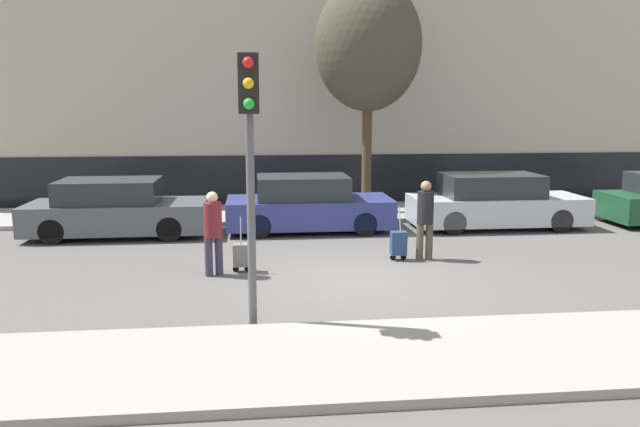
# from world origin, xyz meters

# --- Properties ---
(ground_plane) EXTENTS (80.00, 80.00, 0.00)m
(ground_plane) POSITION_xyz_m (0.00, 0.00, 0.00)
(ground_plane) COLOR #565451
(sidewalk_near) EXTENTS (28.00, 2.50, 0.12)m
(sidewalk_near) POSITION_xyz_m (0.00, -3.75, 0.06)
(sidewalk_near) COLOR gray
(sidewalk_near) RESTS_ON ground_plane
(sidewalk_far) EXTENTS (28.00, 3.00, 0.12)m
(sidewalk_far) POSITION_xyz_m (0.00, 7.00, 0.06)
(sidewalk_far) COLOR gray
(sidewalk_far) RESTS_ON ground_plane
(building_facade) EXTENTS (28.00, 2.63, 9.40)m
(building_facade) POSITION_xyz_m (0.00, 10.49, 4.69)
(building_facade) COLOR #B7AD99
(building_facade) RESTS_ON ground_plane
(parked_car_0) EXTENTS (4.32, 1.86, 1.40)m
(parked_car_0) POSITION_xyz_m (-5.29, 4.58, 0.66)
(parked_car_0) COLOR #4C5156
(parked_car_0) RESTS_ON ground_plane
(parked_car_1) EXTENTS (4.20, 1.84, 1.42)m
(parked_car_1) POSITION_xyz_m (-0.53, 4.72, 0.66)
(parked_car_1) COLOR navy
(parked_car_1) RESTS_ON ground_plane
(parked_car_2) EXTENTS (4.50, 1.72, 1.42)m
(parked_car_2) POSITION_xyz_m (4.40, 4.57, 0.66)
(parked_car_2) COLOR #B7BABF
(parked_car_2) RESTS_ON ground_plane
(pedestrian_left) EXTENTS (0.34, 0.34, 1.61)m
(pedestrian_left) POSITION_xyz_m (-2.68, 0.62, 0.91)
(pedestrian_left) COLOR #383347
(pedestrian_left) RESTS_ON ground_plane
(trolley_left) EXTENTS (0.34, 0.29, 1.09)m
(trolley_left) POSITION_xyz_m (-2.16, 0.81, 0.33)
(trolley_left) COLOR slate
(trolley_left) RESTS_ON ground_plane
(pedestrian_right) EXTENTS (0.35, 0.34, 1.66)m
(pedestrian_right) POSITION_xyz_m (1.63, 1.39, 0.94)
(pedestrian_right) COLOR #4C4233
(pedestrian_right) RESTS_ON ground_plane
(trolley_right) EXTENTS (0.34, 0.29, 1.15)m
(trolley_right) POSITION_xyz_m (1.08, 1.40, 0.36)
(trolley_right) COLOR navy
(trolley_right) RESTS_ON ground_plane
(traffic_light) EXTENTS (0.28, 0.47, 3.88)m
(traffic_light) POSITION_xyz_m (-1.95, -2.36, 2.76)
(traffic_light) COLOR #515154
(traffic_light) RESTS_ON ground_plane
(parked_bicycle) EXTENTS (1.77, 0.06, 0.96)m
(parked_bicycle) POSITION_xyz_m (5.24, 6.74, 0.49)
(parked_bicycle) COLOR black
(parked_bicycle) RESTS_ON sidewalk_far
(bare_tree_near_crossing) EXTENTS (3.03, 3.03, 6.60)m
(bare_tree_near_crossing) POSITION_xyz_m (1.38, 6.82, 4.84)
(bare_tree_near_crossing) COLOR #4C3826
(bare_tree_near_crossing) RESTS_ON sidewalk_far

